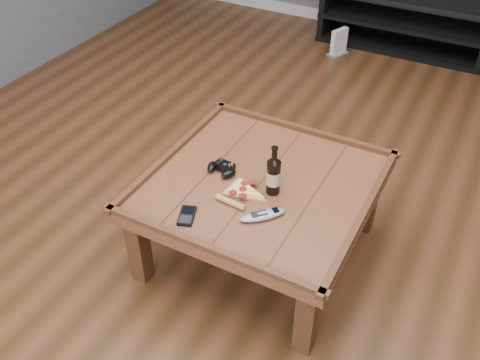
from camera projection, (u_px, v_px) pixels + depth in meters
The scene contains 10 objects.
ground at pixel (259, 250), 2.74m from camera, with size 6.00×6.00×0.00m, color #3F2612.
baseboard at pixel (408, 32), 4.77m from camera, with size 5.00×0.02×0.10m, color silver.
coffee_table at pixel (261, 192), 2.50m from camera, with size 1.03×1.03×0.48m.
media_console at pixel (405, 20), 4.48m from camera, with size 1.40×0.45×0.50m.
beer_bottle at pixel (274, 175), 2.34m from camera, with size 0.06×0.06×0.24m.
game_controller at pixel (222, 168), 2.51m from camera, with size 0.16×0.12×0.04m.
pizza_slice at pixel (241, 192), 2.39m from camera, with size 0.19×0.28×0.03m.
smartphone at pixel (187, 216), 2.27m from camera, with size 0.10×0.13×0.02m.
remote_control at pixel (263, 215), 2.26m from camera, with size 0.19×0.19×0.03m.
game_console at pixel (339, 43), 4.46m from camera, with size 0.16×0.20×0.22m.
Camera 1 is at (0.81, -1.74, 1.99)m, focal length 40.00 mm.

